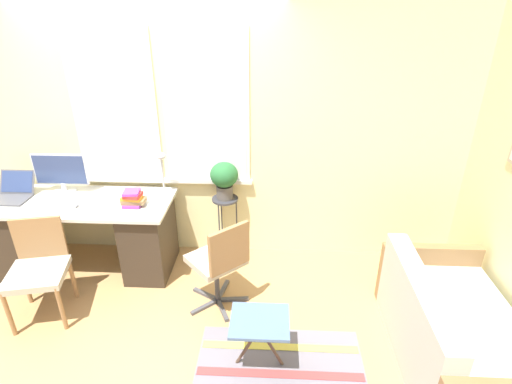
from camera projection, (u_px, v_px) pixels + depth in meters
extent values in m
plane|color=tan|center=(150.00, 291.00, 3.80)|extent=(14.00, 14.00, 0.00)
cube|color=beige|center=(157.00, 129.00, 3.92)|extent=(9.00, 0.06, 2.70)
cube|color=silver|center=(115.00, 109.00, 3.81)|extent=(0.82, 0.02, 1.49)
cube|color=white|center=(114.00, 109.00, 3.80)|extent=(0.75, 0.01, 1.42)
cube|color=silver|center=(206.00, 110.00, 3.77)|extent=(0.82, 0.02, 1.49)
cube|color=white|center=(206.00, 110.00, 3.76)|extent=(0.75, 0.01, 1.42)
cube|color=silver|center=(168.00, 179.00, 4.11)|extent=(1.75, 0.11, 0.04)
cube|color=beige|center=(76.00, 203.00, 3.82)|extent=(1.81, 0.71, 0.03)
cube|color=#33281E|center=(19.00, 235.00, 4.02)|extent=(0.40, 0.63, 0.73)
cube|color=#33281E|center=(149.00, 238.00, 3.96)|extent=(0.40, 0.63, 0.73)
cube|color=#4C4C51|center=(10.00, 200.00, 3.82)|extent=(0.34, 0.24, 0.02)
cube|color=#4C4C51|center=(17.00, 182.00, 3.93)|extent=(0.34, 0.12, 0.21)
cube|color=navy|center=(17.00, 182.00, 3.92)|extent=(0.31, 0.10, 0.19)
cylinder|color=silver|center=(65.00, 191.00, 3.99)|extent=(0.22, 0.22, 0.02)
cylinder|color=silver|center=(64.00, 187.00, 3.97)|extent=(0.05, 0.05, 0.08)
cube|color=silver|center=(60.00, 169.00, 3.90)|extent=(0.53, 0.02, 0.31)
cube|color=navy|center=(60.00, 170.00, 3.88)|extent=(0.50, 0.01, 0.29)
cube|color=silver|center=(49.00, 205.00, 3.72)|extent=(0.38, 0.12, 0.02)
ellipsoid|color=slate|center=(76.00, 206.00, 3.70)|extent=(0.03, 0.06, 0.03)
cylinder|color=#ADADB2|center=(165.00, 192.00, 3.97)|extent=(0.11, 0.11, 0.01)
cylinder|color=#ADADB2|center=(163.00, 175.00, 3.89)|extent=(0.02, 0.02, 0.36)
ellipsoid|color=#ADADB2|center=(161.00, 156.00, 3.80)|extent=(0.10, 0.10, 0.06)
cube|color=purple|center=(133.00, 204.00, 3.73)|extent=(0.16, 0.16, 0.03)
cube|color=olive|center=(134.00, 201.00, 3.71)|extent=(0.22, 0.13, 0.04)
cube|color=orange|center=(132.00, 198.00, 3.68)|extent=(0.19, 0.12, 0.03)
cube|color=red|center=(133.00, 195.00, 3.68)|extent=(0.16, 0.16, 0.03)
cube|color=purple|center=(131.00, 192.00, 3.67)|extent=(0.16, 0.17, 0.02)
cylinder|color=olive|center=(9.00, 314.00, 3.21)|extent=(0.04, 0.04, 0.43)
cylinder|color=olive|center=(61.00, 308.00, 3.27)|extent=(0.04, 0.04, 0.43)
cylinder|color=olive|center=(26.00, 283.00, 3.56)|extent=(0.04, 0.04, 0.43)
cylinder|color=olive|center=(73.00, 278.00, 3.63)|extent=(0.04, 0.04, 0.43)
cube|color=#B2A893|center=(37.00, 275.00, 3.32)|extent=(0.54, 0.52, 0.06)
cube|color=olive|center=(39.00, 237.00, 3.43)|extent=(0.41, 0.12, 0.38)
cube|color=#47474C|center=(205.00, 307.00, 3.58)|extent=(0.23, 0.22, 0.03)
cube|color=#47474C|center=(222.00, 310.00, 3.54)|extent=(0.15, 0.27, 0.03)
cube|color=#47474C|center=(233.00, 299.00, 3.67)|extent=(0.28, 0.07, 0.03)
cube|color=#47474C|center=(223.00, 290.00, 3.78)|extent=(0.09, 0.28, 0.03)
cube|color=#47474C|center=(206.00, 294.00, 3.73)|extent=(0.26, 0.17, 0.03)
cylinder|color=#333338|center=(217.00, 281.00, 3.56)|extent=(0.04, 0.04, 0.40)
cube|color=#B2A893|center=(216.00, 260.00, 3.46)|extent=(0.58, 0.57, 0.06)
cube|color=olive|center=(229.00, 249.00, 3.22)|extent=(0.31, 0.28, 0.39)
cube|color=beige|center=(456.00, 340.00, 2.98)|extent=(0.85, 1.29, 0.41)
cube|color=beige|center=(418.00, 300.00, 2.84)|extent=(0.16, 1.29, 0.32)
cube|color=olive|center=(427.00, 273.00, 3.57)|extent=(0.85, 0.09, 0.58)
cylinder|color=#333338|center=(225.00, 199.00, 4.02)|extent=(0.26, 0.26, 0.02)
cylinder|color=#333338|center=(237.00, 229.00, 4.17)|extent=(0.01, 0.01, 0.68)
cylinder|color=#333338|center=(222.00, 224.00, 4.26)|extent=(0.01, 0.01, 0.68)
cylinder|color=#333338|center=(220.00, 233.00, 4.09)|extent=(0.01, 0.01, 0.68)
cylinder|color=#514C47|center=(225.00, 192.00, 3.99)|extent=(0.17, 0.17, 0.14)
ellipsoid|color=#235B2D|center=(224.00, 175.00, 3.91)|extent=(0.28, 0.28, 0.25)
cube|color=slate|center=(280.00, 374.00, 2.95)|extent=(1.26, 0.90, 0.01)
cube|color=#C63838|center=(280.00, 374.00, 2.94)|extent=(1.24, 0.07, 0.00)
cube|color=#DBCC4C|center=(280.00, 347.00, 3.17)|extent=(1.24, 0.07, 0.00)
cube|color=slate|center=(260.00, 321.00, 2.85)|extent=(0.42, 0.36, 0.02)
cylinder|color=#4C3D2D|center=(250.00, 343.00, 2.95)|extent=(0.22, 0.02, 0.42)
cylinder|color=#4C3D2D|center=(270.00, 344.00, 2.95)|extent=(0.22, 0.02, 0.42)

